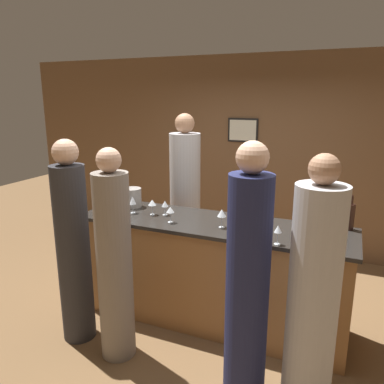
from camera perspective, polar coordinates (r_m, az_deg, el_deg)
ground_plane at (r=4.07m, az=2.84°, el=-18.69°), size 14.00×14.00×0.00m
back_wall at (r=5.50m, az=10.73°, el=5.54°), size 8.00×0.08×2.80m
bar_counter at (r=3.81m, az=2.94°, el=-12.05°), size 2.65×0.74×1.05m
bartender at (r=4.54m, az=-1.06°, el=-1.87°), size 0.37×0.37×2.03m
guest_0 at (r=3.25m, az=-11.75°, el=-10.52°), size 0.30×0.30×1.84m
guest_1 at (r=2.79m, az=17.96°, el=-15.17°), size 0.35×0.35×1.88m
guest_2 at (r=3.57m, az=-17.64°, el=-8.16°), size 0.30×0.30×1.87m
guest_3 at (r=2.77m, az=8.44°, el=-13.77°), size 0.31×0.31×1.94m
wine_bottle_0 at (r=3.39m, az=19.60°, el=-4.56°), size 0.07×0.07×0.31m
wine_bottle_1 at (r=3.66m, az=22.95°, el=-3.43°), size 0.08×0.08×0.32m
wine_bottle_2 at (r=3.16m, az=9.82°, el=-5.47°), size 0.08×0.08×0.29m
ice_bucket at (r=4.13m, az=-9.09°, el=-0.83°), size 0.20×0.20×0.21m
wine_glass_0 at (r=3.20m, az=18.03°, el=-5.35°), size 0.06×0.06×0.17m
wine_glass_1 at (r=3.88m, az=-9.03°, el=-1.36°), size 0.07×0.07×0.18m
wine_glass_2 at (r=3.43m, az=4.56°, el=-3.26°), size 0.08×0.08×0.18m
wine_glass_3 at (r=3.99m, az=-12.32°, el=-1.22°), size 0.08×0.08×0.16m
wine_glass_4 at (r=3.56m, az=-3.33°, el=-2.79°), size 0.08×0.08×0.16m
wine_glass_5 at (r=3.79m, az=-4.14°, el=-1.88°), size 0.07×0.07×0.15m
wine_glass_6 at (r=3.81m, az=-6.09°, el=-1.67°), size 0.08×0.08×0.16m
wine_glass_7 at (r=3.11m, az=12.96°, el=-5.66°), size 0.06×0.06×0.16m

